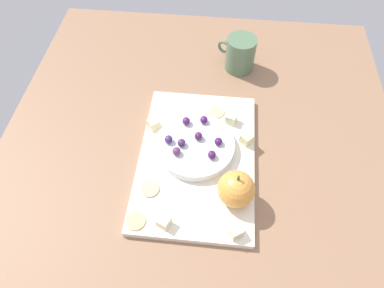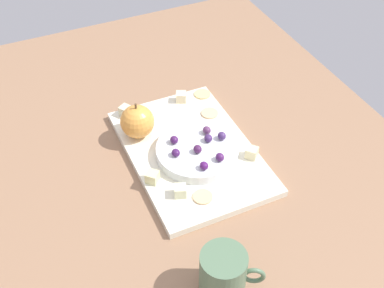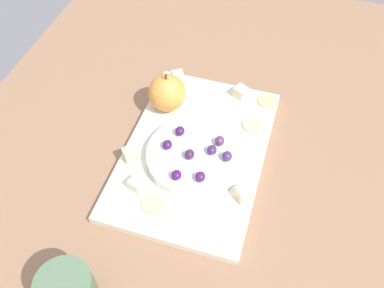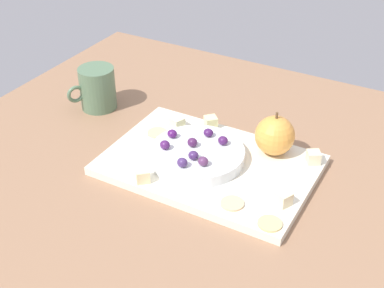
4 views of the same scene
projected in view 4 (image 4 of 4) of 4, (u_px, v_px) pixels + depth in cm
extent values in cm
cube|color=#90694D|center=(228.00, 184.00, 101.11)|extent=(119.94, 95.67, 4.50)
cube|color=silver|center=(209.00, 165.00, 101.06)|extent=(38.93, 26.11, 1.63)
cylinder|color=silver|center=(197.00, 155.00, 100.50)|extent=(17.95, 17.95, 2.28)
sphere|color=gold|center=(275.00, 135.00, 101.11)|extent=(7.66, 7.66, 7.66)
cylinder|color=brown|center=(277.00, 115.00, 98.65)|extent=(0.50, 0.50, 1.20)
cube|color=beige|center=(177.00, 123.00, 109.86)|extent=(3.08, 3.08, 2.40)
cube|color=beige|center=(211.00, 122.00, 110.21)|extent=(3.40, 3.40, 2.40)
cube|color=beige|center=(283.00, 199.00, 89.61)|extent=(3.19, 3.19, 2.40)
cube|color=beige|center=(313.00, 157.00, 99.68)|extent=(3.31, 3.31, 2.40)
cube|color=beige|center=(143.00, 175.00, 94.99)|extent=(3.39, 3.39, 2.40)
cylinder|color=#DDBF7B|center=(270.00, 224.00, 85.92)|extent=(4.01, 4.01, 0.40)
cylinder|color=#E4B685|center=(157.00, 133.00, 108.67)|extent=(4.01, 4.01, 0.40)
cylinder|color=#DFB688|center=(232.00, 203.00, 90.12)|extent=(4.01, 4.01, 0.40)
ellipsoid|color=#401A53|center=(208.00, 133.00, 103.34)|extent=(1.96, 1.77, 1.58)
ellipsoid|color=#48175A|center=(172.00, 134.00, 102.99)|extent=(1.96, 1.77, 1.63)
ellipsoid|color=#562F57|center=(203.00, 161.00, 95.28)|extent=(1.96, 1.77, 1.73)
ellipsoid|color=#481C57|center=(165.00, 145.00, 99.65)|extent=(1.96, 1.77, 1.75)
ellipsoid|color=#461E4A|center=(194.00, 141.00, 100.66)|extent=(1.96, 1.77, 1.77)
ellipsoid|color=#421B51|center=(223.00, 141.00, 100.89)|extent=(1.96, 1.77, 1.72)
ellipsoid|color=#40255A|center=(193.00, 155.00, 96.89)|extent=(1.96, 1.77, 1.65)
ellipsoid|color=#442B61|center=(182.00, 163.00, 94.90)|extent=(1.96, 1.77, 1.78)
cylinder|color=#527053|center=(98.00, 88.00, 118.55)|extent=(7.97, 7.97, 9.61)
torus|color=#527053|center=(76.00, 94.00, 116.21)|extent=(2.59, 3.91, 4.00)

